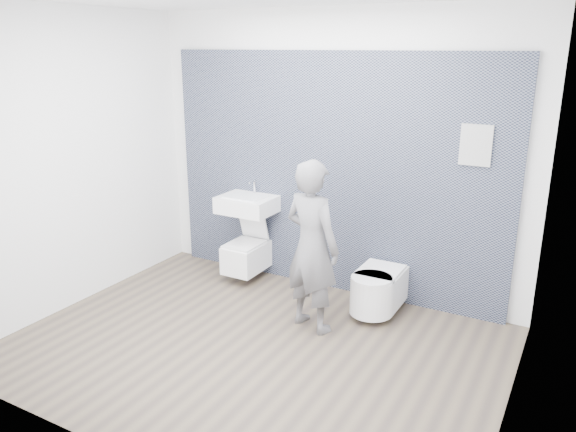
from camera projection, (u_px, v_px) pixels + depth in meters
The scene contains 8 objects.
ground at pixel (254, 347), 4.74m from camera, with size 4.00×4.00×0.00m, color brown.
room_shell at pixel (249, 143), 4.23m from camera, with size 4.00×4.00×4.00m.
tile_wall at pixel (328, 285), 5.97m from camera, with size 3.60×0.06×2.40m, color black.
washbasin at pixel (247, 204), 5.91m from camera, with size 0.58×0.43×0.43m.
toilet_square at pixel (246, 255), 6.05m from camera, with size 0.35×0.50×0.67m.
toilet_rounded at pixel (377, 290), 5.27m from camera, with size 0.40×0.68×0.36m.
info_placard at pixel (459, 316), 5.29m from camera, with size 0.27×0.03×0.36m, color silver.
visitor at pixel (312, 246), 4.87m from camera, with size 0.56×0.37×1.54m, color slate.
Camera 1 is at (2.30, -3.54, 2.45)m, focal length 35.00 mm.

